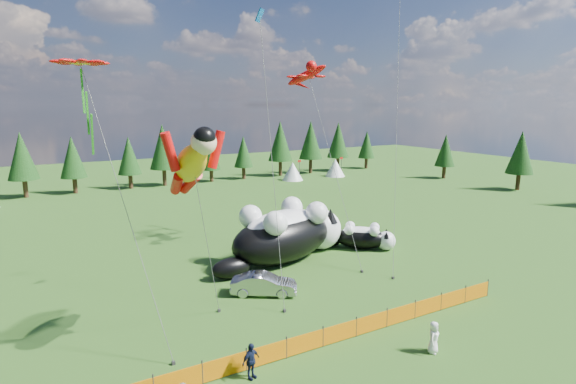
% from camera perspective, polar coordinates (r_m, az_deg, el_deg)
% --- Properties ---
extents(ground, '(160.00, 160.00, 0.00)m').
position_cam_1_polar(ground, '(25.61, 2.51, -15.59)').
color(ground, '#113509').
rests_on(ground, ground).
extents(safety_fence, '(22.06, 0.06, 1.10)m').
position_cam_1_polar(safety_fence, '(23.18, 6.61, -17.29)').
color(safety_fence, '#262626').
rests_on(safety_fence, ground).
extents(tree_line, '(90.00, 4.00, 8.00)m').
position_cam_1_polar(tree_line, '(65.99, -18.53, 3.94)').
color(tree_line, black).
rests_on(tree_line, ground).
extents(festival_tents, '(50.00, 3.20, 2.80)m').
position_cam_1_polar(festival_tents, '(64.56, -7.91, 1.93)').
color(festival_tents, white).
rests_on(festival_tents, ground).
extents(cat_large, '(11.94, 6.53, 4.39)m').
position_cam_1_polar(cat_large, '(33.66, 0.04, -5.17)').
color(cat_large, black).
rests_on(cat_large, ground).
extents(cat_small, '(4.68, 4.33, 2.05)m').
position_cam_1_polar(cat_small, '(36.97, 9.65, -5.63)').
color(cat_small, black).
rests_on(cat_small, ground).
extents(car, '(4.16, 3.30, 1.32)m').
position_cam_1_polar(car, '(28.10, -3.08, -11.61)').
color(car, '#A9A8AD').
rests_on(car, ground).
extents(spectator_c, '(1.05, 0.76, 1.61)m').
position_cam_1_polar(spectator_c, '(20.35, -4.73, -20.61)').
color(spectator_c, '#131B36').
rests_on(spectator_c, ground).
extents(spectator_e, '(0.89, 0.79, 1.54)m').
position_cam_1_polar(spectator_e, '(23.09, 18.00, -17.15)').
color(spectator_e, white).
rests_on(spectator_e, ground).
extents(superhero_kite, '(4.52, 4.87, 11.01)m').
position_cam_1_polar(superhero_kite, '(21.21, -12.26, 3.48)').
color(superhero_kite, '#E4A00C').
rests_on(superhero_kite, ground).
extents(gecko_kite, '(4.68, 11.38, 15.92)m').
position_cam_1_polar(gecko_kite, '(37.03, 2.35, 14.57)').
color(gecko_kite, red).
rests_on(gecko_kite, ground).
extents(flower_kite, '(3.93, 6.10, 14.16)m').
position_cam_1_polar(flower_kite, '(23.16, -24.82, 14.29)').
color(flower_kite, red).
rests_on(flower_kite, ground).
extents(diamond_kite_a, '(0.91, 3.88, 17.19)m').
position_cam_1_polar(diamond_kite_a, '(26.81, -3.46, 19.90)').
color(diamond_kite_a, '#0B5BA9').
rests_on(diamond_kite_a, ground).
extents(diamond_kite_b, '(6.70, 8.14, 23.07)m').
position_cam_1_polar(diamond_kite_b, '(39.29, 14.02, 22.60)').
color(diamond_kite_b, '#0D8BA5').
rests_on(diamond_kite_b, ground).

